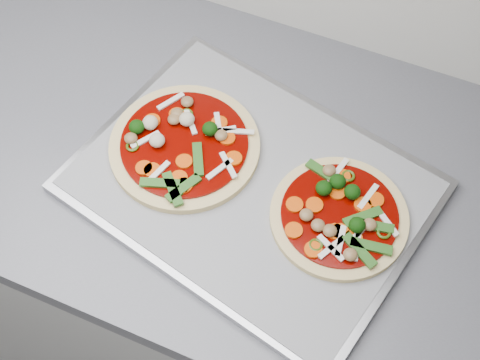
% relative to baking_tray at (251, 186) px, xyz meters
% --- Properties ---
extents(base_cabinet, '(3.60, 0.60, 0.86)m').
position_rel_baking_tray_xyz_m(base_cabinet, '(-0.05, 0.03, -0.48)').
color(base_cabinet, beige).
rests_on(base_cabinet, ground).
extents(countertop, '(3.60, 0.60, 0.04)m').
position_rel_baking_tray_xyz_m(countertop, '(-0.05, 0.03, -0.03)').
color(countertop, slate).
rests_on(countertop, base_cabinet).
extents(baking_tray, '(0.57, 0.47, 0.02)m').
position_rel_baking_tray_xyz_m(baking_tray, '(0.00, 0.00, 0.00)').
color(baking_tray, '#99999F').
rests_on(baking_tray, countertop).
extents(parchment, '(0.54, 0.44, 0.00)m').
position_rel_baking_tray_xyz_m(parchment, '(0.00, 0.00, 0.01)').
color(parchment, gray).
rests_on(parchment, baking_tray).
extents(pizza_left, '(0.31, 0.31, 0.04)m').
position_rel_baking_tray_xyz_m(pizza_left, '(-0.12, 0.02, 0.02)').
color(pizza_left, '#E4C481').
rests_on(pizza_left, parchment).
extents(pizza_right, '(0.25, 0.25, 0.03)m').
position_rel_baking_tray_xyz_m(pizza_right, '(0.14, -0.01, 0.02)').
color(pizza_right, '#E4C481').
rests_on(pizza_right, parchment).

